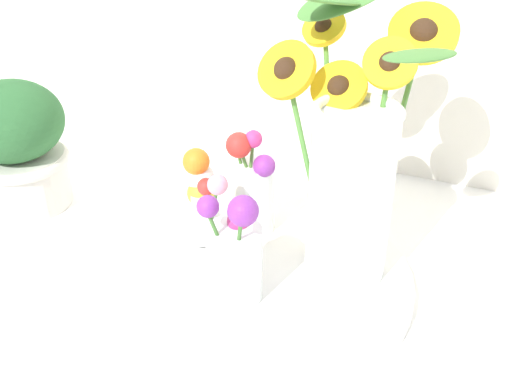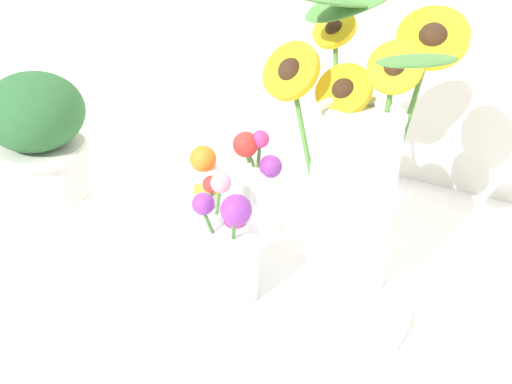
{
  "view_description": "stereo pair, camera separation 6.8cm",
  "coord_description": "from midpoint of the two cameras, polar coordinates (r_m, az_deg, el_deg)",
  "views": [
    {
      "loc": [
        0.27,
        -0.55,
        0.54
      ],
      "look_at": [
        0.01,
        0.07,
        0.15
      ],
      "focal_mm": 42.0,
      "sensor_mm": 36.0,
      "label": 1
    },
    {
      "loc": [
        0.33,
        -0.52,
        0.54
      ],
      "look_at": [
        0.01,
        0.07,
        0.15
      ],
      "focal_mm": 42.0,
      "sensor_mm": 36.0,
      "label": 2
    }
  ],
  "objects": [
    {
      "name": "ground_plane",
      "position": [
        0.82,
        -4.84,
        -11.48
      ],
      "size": [
        6.0,
        6.0,
        0.0
      ],
      "primitive_type": "plane",
      "color": "white"
    },
    {
      "name": "potted_plant",
      "position": [
        1.08,
        -23.58,
        4.18
      ],
      "size": [
        0.17,
        0.17,
        0.22
      ],
      "color": "beige",
      "rests_on": "ground_plane"
    },
    {
      "name": "serving_tray",
      "position": [
        0.86,
        -2.31,
        -8.21
      ],
      "size": [
        0.44,
        0.44,
        0.02
      ],
      "color": "white",
      "rests_on": "ground_plane"
    },
    {
      "name": "vase_bulb_right",
      "position": [
        0.88,
        -7.39,
        -1.21
      ],
      "size": [
        0.08,
        0.07,
        0.15
      ],
      "color": "white",
      "rests_on": "serving_tray"
    },
    {
      "name": "vase_small_back",
      "position": [
        0.9,
        -2.54,
        0.37
      ],
      "size": [
        0.08,
        0.08,
        0.17
      ],
      "color": "white",
      "rests_on": "serving_tray"
    },
    {
      "name": "vase_small_center",
      "position": [
        0.77,
        -4.54,
        -6.2
      ],
      "size": [
        0.08,
        0.08,
        0.17
      ],
      "color": "white",
      "rests_on": "serving_tray"
    },
    {
      "name": "mason_jar_sunflowers",
      "position": [
        0.78,
        6.66,
        2.16
      ],
      "size": [
        0.26,
        0.24,
        0.4
      ],
      "color": "silver",
      "rests_on": "serving_tray"
    }
  ]
}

